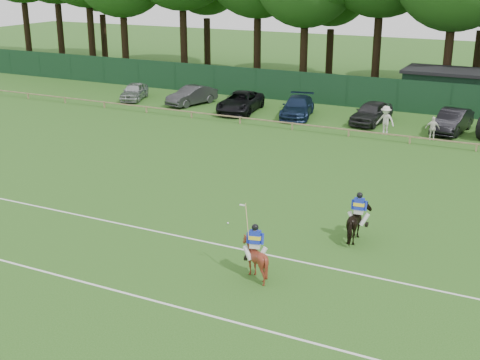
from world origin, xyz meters
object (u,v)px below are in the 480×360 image
Objects in this scene: sedan_grey at (192,96)px; spectator_left at (386,120)px; sedan_navy at (297,107)px; suv_black at (240,102)px; estate_black at (452,121)px; hatch_grey at (371,113)px; spectator_mid at (432,128)px; polo_ball at (228,223)px; sedan_silver at (134,91)px; horse_dark at (358,224)px; utility_shed at (459,89)px; horse_chestnut at (255,258)px.

sedan_grey is 16.59m from spectator_left.
spectator_left is at bearing -30.53° from sedan_navy.
estate_black is at bearing -5.59° from suv_black.
spectator_mid is (4.74, -2.69, -0.02)m from hatch_grey.
estate_black is (11.03, 0.34, 0.04)m from sedan_navy.
spectator_left is 3.06m from spectator_mid.
sedan_grey reaches higher than polo_ball.
sedan_navy is (14.58, 0.11, 0.04)m from sedan_silver.
sedan_navy is 56.71× the size of polo_ball.
horse_dark is 20.28m from estate_black.
sedan_grey is 0.54× the size of utility_shed.
estate_black reaches higher than sedan_grey.
horse_chestnut is 16.25× the size of polo_ball.
sedan_grey is at bearing -178.49° from spectator_left.
horse_chestnut is 27.48m from suv_black.
utility_shed is (19.40, 7.90, 0.79)m from sedan_grey.
estate_black is 3.09× the size of spectator_mid.
sedan_silver is 20.05m from hatch_grey.
suv_black is 4.56m from sedan_navy.
sedan_silver is 0.87× the size of estate_black.
utility_shed reaches higher than suv_black.
sedan_silver is (-25.16, 19.82, -0.06)m from horse_dark.
polo_ball is (-2.13, -18.48, -0.92)m from spectator_left.
sedan_silver is 0.91× the size of sedan_grey.
horse_chestnut is 0.76× the size of spectator_left.
sedan_silver is 26.11m from utility_shed.
spectator_left is (16.40, -2.53, 0.22)m from sedan_grey.
estate_black reaches higher than horse_dark.
horse_dark is 0.44× the size of sedan_silver.
spectator_left is (7.15, -2.25, 0.22)m from sedan_navy.
sedan_silver is 2.68× the size of spectator_mid.
hatch_grey is 5.56m from estate_black.
horse_chestnut is 25.20m from estate_black.
hatch_grey is 9.09m from utility_shed.
spectator_mid reaches higher than sedan_navy.
sedan_grey is 20.96m from utility_shed.
polo_ball is (5.02, -20.73, -0.70)m from sedan_navy.
spectator_mid is at bearing -25.58° from sedan_navy.
utility_shed is at bearing -95.45° from horse_dark.
hatch_grey is at bearing -82.21° from horse_dark.
spectator_left is 1.26× the size of spectator_mid.
sedan_grey is 0.83× the size of suv_black.
sedan_navy is (4.55, 0.36, -0.02)m from suv_black.
utility_shed is (-0.87, 7.84, 0.76)m from estate_black.
spectator_mid is at bearing -15.51° from suv_black.
suv_black is (4.70, -0.65, 0.02)m from sedan_grey.
spectator_left is (-3.43, 17.68, 0.21)m from horse_dark.
horse_dark is 0.93× the size of spectator_left.
suv_black is 3.58× the size of spectator_mid.
hatch_grey reaches higher than suv_black.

